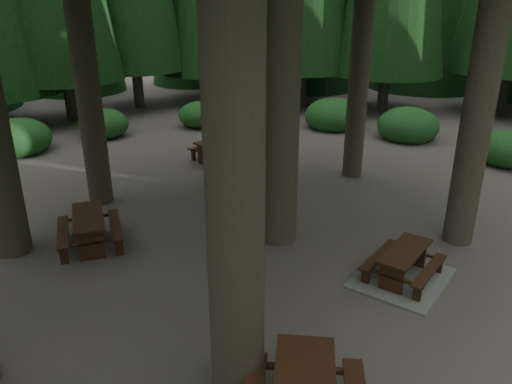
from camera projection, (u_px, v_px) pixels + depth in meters
ground at (257, 252)px, 11.13m from camera, size 80.00×80.00×0.00m
picnic_table_a at (403, 270)px, 9.99m from camera, size 2.32×2.08×0.67m
picnic_table_b at (89, 226)px, 11.24m from camera, size 1.87×2.08×0.74m
picnic_table_d at (218, 147)px, 17.01m from camera, size 1.74×1.44×0.72m
shrub_ring at (260, 216)px, 11.94m from camera, size 23.86×24.64×1.49m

